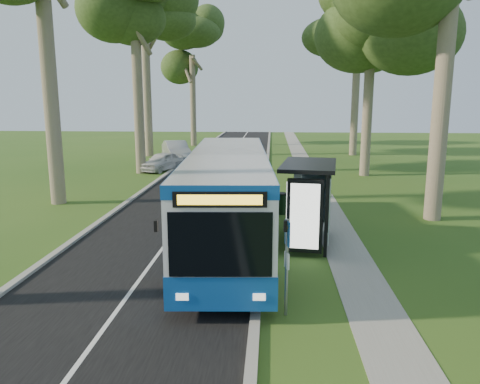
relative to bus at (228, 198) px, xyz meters
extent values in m
plane|color=#2E561A|center=(1.20, -1.78, -1.75)|extent=(120.00, 120.00, 0.00)
cube|color=black|center=(-2.30, 8.22, -1.74)|extent=(7.00, 100.00, 0.02)
cube|color=#9E9B93|center=(1.20, 8.22, -1.69)|extent=(0.25, 100.00, 0.12)
cube|color=#9E9B93|center=(-5.80, 8.22, -1.69)|extent=(0.25, 100.00, 0.12)
cube|color=white|center=(-2.30, 8.22, -1.73)|extent=(0.12, 100.00, 0.00)
cube|color=gray|center=(4.20, 8.22, -1.74)|extent=(1.50, 100.00, 0.02)
cube|color=white|center=(0.00, 0.01, 0.12)|extent=(3.44, 12.81, 3.01)
cube|color=#10499A|center=(0.00, 0.01, -0.96)|extent=(3.47, 12.84, 0.84)
cube|color=#10499A|center=(0.00, 0.01, 1.46)|extent=(3.47, 12.84, 0.34)
cube|color=black|center=(0.00, -6.34, 0.26)|extent=(2.37, 0.20, 1.53)
cube|color=yellow|center=(0.00, -6.37, 1.31)|extent=(1.90, 0.14, 0.23)
cube|color=black|center=(0.00, -6.27, -1.22)|extent=(2.54, 0.28, 0.32)
cylinder|color=black|center=(-1.20, -3.89, -1.20)|extent=(0.36, 1.11, 1.10)
cylinder|color=black|center=(1.20, -3.89, -1.20)|extent=(0.36, 1.11, 1.10)
cylinder|color=black|center=(-1.20, 3.71, -1.20)|extent=(0.36, 1.11, 1.10)
cylinder|color=black|center=(1.20, 3.71, -1.20)|extent=(0.36, 1.11, 1.10)
cylinder|color=gray|center=(1.95, -5.63, -0.52)|extent=(0.08, 0.08, 2.45)
cube|color=navy|center=(1.95, -5.63, 0.36)|extent=(0.12, 0.34, 0.61)
cylinder|color=yellow|center=(1.91, -5.63, 0.51)|extent=(0.07, 0.21, 0.22)
cube|color=white|center=(1.95, -5.63, -0.33)|extent=(0.12, 0.30, 0.39)
cube|color=black|center=(3.60, -1.11, -0.32)|extent=(0.13, 0.13, 2.85)
cube|color=black|center=(3.60, 1.81, -0.32)|extent=(0.13, 0.13, 2.85)
cube|color=black|center=(2.90, 0.35, 1.17)|extent=(2.35, 3.70, 0.14)
cube|color=silver|center=(3.70, 0.35, -0.21)|extent=(0.44, 2.88, 2.28)
cube|color=black|center=(2.90, -1.25, -0.32)|extent=(1.21, 0.35, 2.51)
cube|color=white|center=(2.90, -1.33, -0.32)|extent=(0.96, 0.15, 2.22)
cube|color=black|center=(3.24, 0.69, -1.24)|extent=(0.71, 2.09, 0.07)
cylinder|color=black|center=(2.01, 4.74, -1.28)|extent=(0.52, 0.52, 0.94)
cylinder|color=black|center=(2.01, 4.74, -0.79)|extent=(0.56, 0.56, 0.05)
imported|color=silver|center=(-6.55, 17.44, -1.07)|extent=(3.04, 4.31, 1.36)
imported|color=#ACAFB4|center=(-6.66, 23.21, -0.91)|extent=(3.52, 5.37, 1.67)
cylinder|color=#7A6B56|center=(-9.30, 6.22, 4.85)|extent=(0.74, 0.74, 13.21)
cylinder|color=#7A6B56|center=(-7.80, 16.22, 4.02)|extent=(0.69, 0.69, 11.54)
cylinder|color=#7A6B56|center=(-9.80, 26.22, 4.60)|extent=(0.72, 0.72, 12.70)
ellipsoid|color=#2F471B|center=(-9.80, 26.22, 11.31)|extent=(5.20, 5.20, 8.71)
cylinder|color=#7A6B56|center=(-7.30, 36.22, 3.22)|extent=(0.64, 0.64, 9.95)
ellipsoid|color=#2F471B|center=(-7.30, 36.22, 8.48)|extent=(5.20, 5.20, 6.82)
cylinder|color=#7A6B56|center=(8.70, 4.22, 4.71)|extent=(0.73, 0.73, 12.92)
cylinder|color=#7A6B56|center=(8.00, 16.22, 3.57)|extent=(0.66, 0.66, 10.65)
ellipsoid|color=#2F471B|center=(8.00, 16.22, 9.20)|extent=(5.20, 5.20, 7.30)
cylinder|color=#7A6B56|center=(9.20, 28.22, 3.96)|extent=(0.69, 0.69, 11.43)
ellipsoid|color=#2F471B|center=(9.20, 28.22, 10.00)|extent=(5.20, 5.20, 7.84)
camera|label=1|loc=(1.54, -16.45, 3.53)|focal=35.00mm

